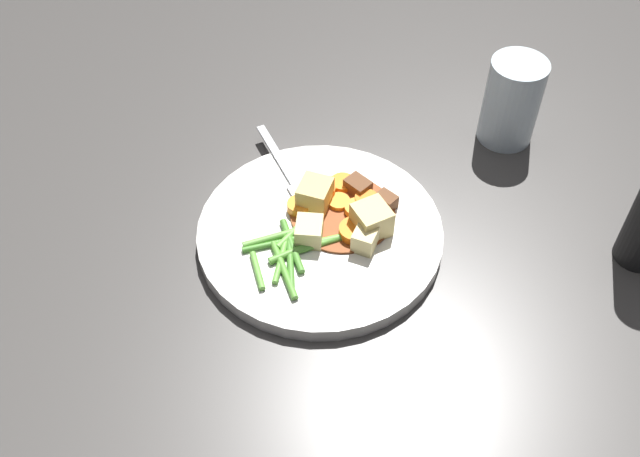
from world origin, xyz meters
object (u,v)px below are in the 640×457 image
(carrot_slice_1, at_px, (299,207))
(fork, at_px, (288,173))
(meat_chunk_1, at_px, (361,188))
(carrot_slice_2, at_px, (355,232))
(potato_chunk_0, at_px, (365,239))
(carrot_slice_3, at_px, (370,217))
(meat_chunk_0, at_px, (386,201))
(water_glass, at_px, (512,101))
(potato_chunk_2, at_px, (372,220))
(carrot_slice_4, at_px, (339,202))
(potato_chunk_1, at_px, (315,195))
(carrot_slice_5, at_px, (357,210))
(carrot_slice_6, at_px, (325,192))
(carrot_slice_0, at_px, (343,183))
(dinner_plate, at_px, (320,234))
(potato_chunk_3, at_px, (309,231))
(carrot_slice_7, at_px, (366,201))

(carrot_slice_1, xyz_separation_m, fork, (0.04, 0.05, -0.00))
(carrot_slice_1, height_order, meat_chunk_1, meat_chunk_1)
(carrot_slice_2, relative_size, fork, 0.22)
(potato_chunk_0, bearing_deg, carrot_slice_3, 26.93)
(meat_chunk_0, xyz_separation_m, water_glass, (0.21, -0.04, 0.03))
(potato_chunk_2, bearing_deg, water_glass, -7.91)
(water_glass, bearing_deg, carrot_slice_4, 160.27)
(potato_chunk_1, relative_size, water_glass, 0.33)
(potato_chunk_2, bearing_deg, carrot_slice_2, 149.18)
(carrot_slice_1, height_order, water_glass, water_glass)
(carrot_slice_2, bearing_deg, fork, 75.68)
(carrot_slice_3, height_order, potato_chunk_0, potato_chunk_0)
(potato_chunk_0, distance_m, potato_chunk_1, 0.08)
(carrot_slice_5, xyz_separation_m, carrot_slice_6, (-0.00, 0.05, 0.00))
(carrot_slice_2, height_order, fork, carrot_slice_2)
(carrot_slice_5, bearing_deg, carrot_slice_3, -90.09)
(carrot_slice_3, height_order, carrot_slice_6, carrot_slice_6)
(potato_chunk_0, distance_m, meat_chunk_1, 0.08)
(fork, bearing_deg, potato_chunk_0, -105.15)
(carrot_slice_0, height_order, carrot_slice_5, carrot_slice_5)
(carrot_slice_4, distance_m, fork, 0.08)
(dinner_plate, height_order, carrot_slice_5, carrot_slice_5)
(potato_chunk_0, relative_size, potato_chunk_3, 0.80)
(carrot_slice_4, bearing_deg, carrot_slice_0, 28.25)
(carrot_slice_0, distance_m, carrot_slice_2, 0.08)
(carrot_slice_3, xyz_separation_m, meat_chunk_1, (0.03, 0.03, 0.00))
(carrot_slice_6, bearing_deg, meat_chunk_1, -47.43)
(meat_chunk_1, bearing_deg, dinner_plate, 176.51)
(carrot_slice_2, bearing_deg, carrot_slice_4, 57.00)
(carrot_slice_6, bearing_deg, carrot_slice_4, -94.27)
(carrot_slice_7, height_order, potato_chunk_0, potato_chunk_0)
(carrot_slice_2, distance_m, carrot_slice_3, 0.03)
(dinner_plate, relative_size, meat_chunk_1, 9.94)
(meat_chunk_1, bearing_deg, potato_chunk_0, -141.68)
(carrot_slice_5, distance_m, potato_chunk_2, 0.03)
(potato_chunk_1, relative_size, meat_chunk_1, 1.36)
(potato_chunk_3, bearing_deg, potato_chunk_1, 30.27)
(meat_chunk_1, bearing_deg, carrot_slice_2, -150.63)
(carrot_slice_2, distance_m, potato_chunk_1, 0.07)
(carrot_slice_1, distance_m, carrot_slice_6, 0.04)
(carrot_slice_0, bearing_deg, carrot_slice_1, 165.57)
(potato_chunk_1, distance_m, meat_chunk_1, 0.06)
(potato_chunk_0, bearing_deg, carrot_slice_0, 50.72)
(carrot_slice_7, relative_size, fork, 0.17)
(carrot_slice_4, bearing_deg, carrot_slice_6, 85.73)
(carrot_slice_0, height_order, meat_chunk_1, meat_chunk_1)
(dinner_plate, distance_m, potato_chunk_0, 0.06)
(water_glass, bearing_deg, potato_chunk_2, 172.09)
(carrot_slice_4, relative_size, water_glass, 0.23)
(carrot_slice_0, relative_size, potato_chunk_0, 1.07)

